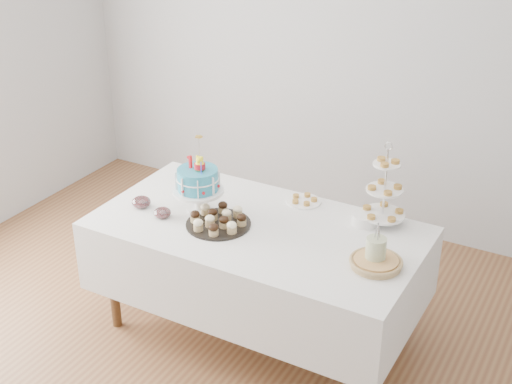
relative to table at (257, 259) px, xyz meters
The scene contains 12 objects.
floor 0.62m from the table, 90.00° to the right, with size 5.00×5.00×0.00m, color brown.
walls 0.86m from the table, 90.00° to the right, with size 5.04×4.04×2.70m.
table is the anchor object (origin of this frame).
birthday_cake 0.53m from the table, behind, with size 0.31×0.31×0.47m.
cupcake_tray 0.35m from the table, 152.38° to the right, with size 0.38×0.38×0.09m.
pie 0.80m from the table, ahead, with size 0.28×0.28×0.04m.
tiered_stand 0.85m from the table, 32.03° to the left, with size 0.26×0.26×0.51m.
plate_stack 0.68m from the table, 31.29° to the left, with size 0.16×0.16×0.06m.
pastry_plate 0.48m from the table, 74.97° to the left, with size 0.22×0.22×0.03m.
jam_bowl_a 0.63m from the table, 161.25° to the right, with size 0.10×0.10×0.06m.
jam_bowl_b 0.79m from the table, 169.20° to the right, with size 0.12×0.12×0.07m.
utensil_pitcher 0.81m from the table, ahead, with size 0.11×0.11×0.24m.
Camera 1 is at (1.76, -2.87, 2.80)m, focal length 50.00 mm.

